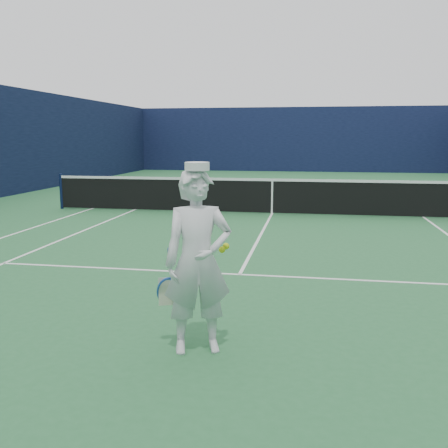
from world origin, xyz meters
name	(u,v)px	position (x,y,z in m)	size (l,w,h in m)	color
ground	(272,214)	(0.00, 0.00, 0.00)	(80.00, 80.00, 0.00)	#256134
court_markings	(272,214)	(0.00, 0.00, 0.00)	(11.03, 23.83, 0.01)	white
windscreen_fence	(273,143)	(0.00, 0.00, 2.00)	(20.12, 36.12, 4.00)	#0E1434
tennis_net	(272,195)	(0.00, 0.00, 0.55)	(12.88, 0.09, 1.07)	#141E4C
tennis_player	(198,261)	(-0.01, -9.27, 0.94)	(0.88, 0.65, 1.92)	silver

